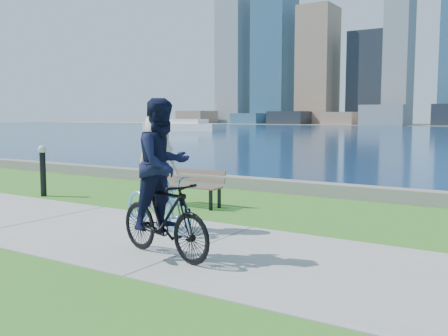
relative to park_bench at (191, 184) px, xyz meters
The scene contains 8 objects.
ground 3.96m from the park_bench, 51.80° to the right, with size 320.00×320.00×0.00m, color #2B681B.
concrete_path 3.96m from the park_bench, 51.80° to the right, with size 80.00×3.50×0.02m, color gray.
seawall 3.97m from the park_bench, 52.12° to the left, with size 90.00×0.50×0.35m, color slate.
ferry_near 64.58m from the park_bench, 127.31° to the left, with size 13.16×3.76×1.79m.
park_bench is the anchor object (origin of this frame).
bollard_lamp 4.32m from the park_bench, 167.19° to the right, with size 0.22×0.22×1.37m.
cyclist_woman 2.66m from the park_bench, 67.38° to the right, with size 1.15×2.07×2.14m.
cyclist_man 4.49m from the park_bench, 58.97° to the right, with size 0.96×2.05×2.38m.
Camera 1 is at (4.59, -6.46, 2.12)m, focal length 40.00 mm.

